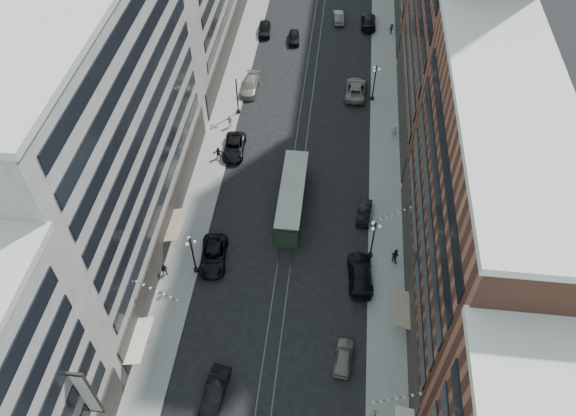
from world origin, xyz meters
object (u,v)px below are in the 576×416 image
at_px(car_extra_0, 360,274).
at_px(lamppost_sw_mid, 237,95).
at_px(lamppost_se_mid, 374,82).
at_px(car_12, 368,21).
at_px(car_4, 344,357).
at_px(car_13, 294,37).
at_px(car_14, 339,17).
at_px(lamppost_se_far, 373,239).
at_px(pedestrian_6, 230,121).
at_px(car_10, 364,212).
at_px(car_2, 213,256).
at_px(pedestrian_2, 165,270).
at_px(car_5, 215,390).
at_px(pedestrian_7, 395,255).
at_px(car_9, 264,29).
at_px(pedestrian_9, 391,29).
at_px(car_7, 234,147).
at_px(car_11, 356,89).
at_px(pedestrian_4, 373,416).
at_px(lamppost_sw_far, 193,254).
at_px(pedestrian_8, 394,131).
at_px(car_8, 250,86).
at_px(pedestrian_5, 218,153).
at_px(streetcar, 292,198).

bearing_deg(car_extra_0, lamppost_sw_mid, -61.37).
height_order(lamppost_se_mid, car_12, lamppost_se_mid).
bearing_deg(lamppost_sw_mid, car_4, -65.79).
relative_size(lamppost_sw_mid, car_13, 1.31).
relative_size(lamppost_sw_mid, car_14, 1.22).
relative_size(lamppost_se_far, pedestrian_6, 3.16).
bearing_deg(car_10, car_2, 32.52).
xyz_separation_m(lamppost_sw_mid, pedestrian_6, (-0.58, -3.07, -2.07)).
xyz_separation_m(pedestrian_2, car_10, (20.64, 10.72, -0.33)).
bearing_deg(car_5, pedestrian_7, 52.10).
bearing_deg(car_9, car_5, -91.80).
bearing_deg(pedestrian_9, car_9, 174.01).
bearing_deg(car_7, car_10, -31.57).
bearing_deg(car_5, pedestrian_6, 104.41).
height_order(car_4, car_7, car_7).
xyz_separation_m(car_4, car_10, (1.60, 18.41, -0.00)).
xyz_separation_m(car_7, car_11, (15.20, 14.00, 0.09)).
bearing_deg(car_14, car_10, 90.02).
bearing_deg(car_2, pedestrian_4, -48.01).
bearing_deg(lamppost_se_far, pedestrian_4, -88.82).
relative_size(lamppost_sw_far, car_extra_0, 0.90).
bearing_deg(lamppost_se_mid, lamppost_sw_mid, -164.80).
bearing_deg(lamppost_se_mid, pedestrian_7, -84.85).
height_order(lamppost_sw_mid, pedestrian_7, lamppost_sw_mid).
bearing_deg(pedestrian_8, car_12, -84.66).
distance_m(car_8, pedestrian_5, 14.82).
bearing_deg(lamppost_sw_mid, car_8, 81.59).
bearing_deg(car_4, car_12, -86.14).
bearing_deg(car_4, streetcar, -64.78).
distance_m(car_4, car_13, 55.60).
xyz_separation_m(lamppost_se_far, pedestrian_9, (2.90, 45.81, -2.10)).
bearing_deg(pedestrian_5, car_8, 70.79).
distance_m(car_8, pedestrian_6, 8.59).
distance_m(pedestrian_8, car_extra_0, 23.66).
height_order(car_7, car_12, car_12).
bearing_deg(lamppost_se_far, lamppost_se_mid, 90.00).
height_order(lamppost_se_far, pedestrian_7, lamppost_se_far).
bearing_deg(car_9, car_10, -71.65).
bearing_deg(pedestrian_5, pedestrian_2, -108.83).
distance_m(lamppost_se_far, car_14, 49.54).
relative_size(streetcar, car_4, 2.98).
bearing_deg(lamppost_sw_far, car_9, 89.04).
xyz_separation_m(car_4, pedestrian_5, (-16.95, 26.28, 0.23)).
bearing_deg(car_2, car_4, -40.91).
distance_m(car_10, car_13, 38.11).
bearing_deg(pedestrian_2, pedestrian_5, 66.66).
distance_m(car_5, pedestrian_5, 31.36).
distance_m(car_5, car_12, 66.57).
relative_size(streetcar, car_12, 2.14).
bearing_deg(lamppost_se_mid, pedestrian_4, -89.54).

